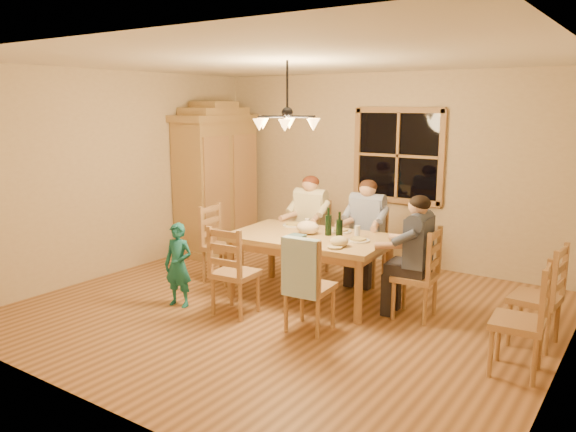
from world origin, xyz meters
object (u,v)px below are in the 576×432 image
Objects in this scene: dining_table at (310,243)px; adult_slate_man at (417,241)px; chair_far_right at (366,260)px; chair_end_right at (415,290)px; wine_bottle_a at (328,221)px; chair_end_left at (223,258)px; wine_bottle_b at (339,226)px; chair_near_right at (310,301)px; chair_near_left at (236,287)px; child at (178,265)px; chandelier at (287,122)px; armoire at (217,183)px; chair_far_left at (310,252)px; chair_spare_back at (534,314)px; adult_plaid_man at (367,219)px; chair_spare_front at (516,339)px; adult_woman at (310,213)px.

adult_slate_man reaches higher than dining_table.
chair_far_right and chair_end_right have the same top height.
chair_far_right is at bearing 81.88° from wine_bottle_a.
wine_bottle_a is (1.45, 0.20, 0.62)m from chair_end_left.
wine_bottle_b reaches higher than chair_far_right.
chair_near_right is at bearing -82.75° from wine_bottle_b.
chair_near_left reaches higher than dining_table.
child is (-1.08, -1.07, -0.18)m from dining_table.
chandelier is 0.33× the size of armoire.
chair_near_right reaches higher than child.
adult_slate_man is 0.86m from wine_bottle_b.
wine_bottle_a is at bearing 144.81° from wine_bottle_b.
chair_far_left and chair_near_right have the same top height.
chair_spare_back is at bearing -94.83° from chair_end_right.
adult_plaid_man reaches higher than chair_end_right.
wine_bottle_a is 1.00× the size of wine_bottle_b.
chair_spare_front is at bearing -14.65° from dining_table.
chair_far_right is at bearing 46.64° from adult_slate_man.
chair_far_right and chair_near_right have the same top height.
chair_far_left is at bearing 136.66° from wine_bottle_b.
chandelier is 0.78× the size of chair_near_left.
chair_near_right and chair_spare_front have the same top height.
chair_end_left and chair_end_right have the same top height.
chair_far_right is (0.81, 0.06, 0.00)m from chair_far_left.
wine_bottle_b is (0.94, -0.89, 0.08)m from adult_woman.
wine_bottle_a is at bearing 130.15° from adult_woman.
chandelier reaches higher than adult_woman.
chandelier reaches higher than wine_bottle_b.
armoire is at bearing 131.01° from chair_near_left.
chair_near_left is at bearing 90.00° from chair_far_left.
chair_spare_back is at bearing 88.45° from chair_end_left.
chair_end_left is at bearing 27.98° from chair_far_right.
armoire is 2.61m from child.
armoire is 2.32× the size of chair_near_left.
chair_spare_back is (2.45, 0.57, -1.77)m from chandelier.
adult_plaid_man is (-0.97, 0.80, 0.54)m from chair_end_right.
armoire reaches higher than dining_table.
chair_near_left is 1.81m from adult_woman.
chair_end_right is 2.62m from child.
armoire is 6.97× the size of wine_bottle_b.
chandelier is at bearing 17.29° from child.
wine_bottle_b is at bearing 95.86° from adult_slate_man.
chair_far_left reaches higher than child.
chair_near_left is 1.00× the size of chair_near_right.
chandelier is 0.88× the size of adult_plaid_man.
chair_spare_front is 0.72m from chair_spare_back.
chair_end_right is (2.53, 0.18, 0.00)m from chair_end_left.
adult_plaid_man is 1.26m from adult_slate_man.
dining_table is at bearing -148.60° from wine_bottle_a.
chair_end_right is at bearing 93.38° from chair_spare_back.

